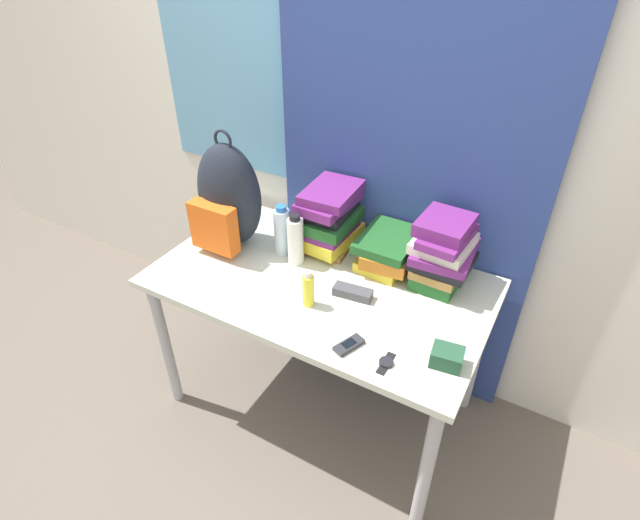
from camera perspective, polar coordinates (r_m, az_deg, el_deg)
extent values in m
plane|color=#665B51|center=(2.34, -4.97, -21.97)|extent=(12.00, 12.00, 0.00)
cube|color=silver|center=(2.12, 6.46, 15.58)|extent=(6.00, 0.05, 2.50)
cube|color=#66A3C6|center=(2.33, -6.49, 18.73)|extent=(1.10, 0.01, 0.80)
cube|color=navy|center=(2.02, 10.25, 14.17)|extent=(1.14, 0.04, 2.50)
cube|color=beige|center=(2.01, 0.00, -2.66)|extent=(1.34, 0.76, 0.03)
cylinder|color=#B2B2B7|center=(2.38, -17.24, -9.27)|extent=(0.05, 0.05, 0.71)
cylinder|color=#B2B2B7|center=(1.93, 12.06, -22.38)|extent=(0.05, 0.05, 0.71)
cylinder|color=#B2B2B7|center=(2.73, -7.87, -1.09)|extent=(0.05, 0.05, 0.71)
cylinder|color=#B2B2B7|center=(2.35, 17.47, -9.92)|extent=(0.05, 0.05, 0.71)
ellipsoid|color=#1E232D|center=(2.15, -10.31, 7.26)|extent=(0.30, 0.20, 0.46)
cube|color=#E05B19|center=(2.12, -12.04, 3.68)|extent=(0.21, 0.07, 0.21)
torus|color=#1E232D|center=(2.04, -11.05, 13.32)|extent=(0.09, 0.01, 0.09)
cube|color=olive|center=(2.20, 1.07, 1.93)|extent=(0.22, 0.24, 0.03)
cube|color=yellow|center=(2.17, 0.91, 2.89)|extent=(0.24, 0.29, 0.06)
cube|color=#6B2370|center=(2.14, 0.79, 3.73)|extent=(0.21, 0.25, 0.03)
cube|color=#1E5623|center=(2.12, 1.06, 4.66)|extent=(0.21, 0.26, 0.05)
cube|color=black|center=(2.11, 0.91, 5.87)|extent=(0.20, 0.25, 0.04)
cube|color=#6B2370|center=(2.08, 1.00, 6.70)|extent=(0.19, 0.29, 0.04)
cube|color=#6B2370|center=(2.07, 1.32, 7.75)|extent=(0.21, 0.28, 0.04)
cube|color=yellow|center=(2.09, 7.54, -0.06)|extent=(0.20, 0.25, 0.04)
cube|color=orange|center=(2.06, 8.16, 1.04)|extent=(0.21, 0.30, 0.06)
cube|color=#1E5623|center=(2.04, 7.87, 2.25)|extent=(0.22, 0.28, 0.04)
cube|color=#1E5623|center=(2.03, 13.33, -1.81)|extent=(0.17, 0.23, 0.06)
cube|color=olive|center=(2.02, 13.69, -0.56)|extent=(0.18, 0.27, 0.03)
cube|color=black|center=(1.98, 13.85, -0.09)|extent=(0.22, 0.23, 0.03)
cube|color=#6B2370|center=(1.98, 14.07, 0.96)|extent=(0.23, 0.28, 0.03)
cube|color=silver|center=(1.96, 13.93, 1.88)|extent=(0.22, 0.24, 0.04)
cube|color=#6B2370|center=(1.93, 14.34, 2.63)|extent=(0.17, 0.27, 0.03)
cube|color=#6B2370|center=(1.92, 14.10, 3.92)|extent=(0.19, 0.22, 0.05)
cylinder|color=silver|center=(2.11, -4.34, 3.17)|extent=(0.07, 0.07, 0.21)
cylinder|color=#286BB7|center=(2.05, -4.49, 5.90)|extent=(0.04, 0.04, 0.02)
cylinder|color=white|center=(2.05, -2.82, 2.14)|extent=(0.07, 0.07, 0.21)
cylinder|color=black|center=(1.99, -2.91, 4.88)|extent=(0.04, 0.04, 0.02)
cylinder|color=yellow|center=(1.85, -1.34, -3.51)|extent=(0.04, 0.04, 0.13)
cylinder|color=white|center=(1.80, -1.38, -1.63)|extent=(0.03, 0.03, 0.02)
cube|color=#2D2D33|center=(1.72, 3.32, -9.67)|extent=(0.08, 0.12, 0.02)
cube|color=black|center=(1.72, 3.33, -9.48)|extent=(0.05, 0.06, 0.00)
cube|color=#47474C|center=(1.92, 3.76, -3.72)|extent=(0.16, 0.07, 0.04)
cube|color=#234C33|center=(1.70, 14.31, -10.71)|extent=(0.11, 0.09, 0.06)
cube|color=black|center=(1.69, 7.54, -11.63)|extent=(0.03, 0.10, 0.00)
cylinder|color=#232328|center=(1.68, 7.55, -11.54)|extent=(0.05, 0.05, 0.01)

